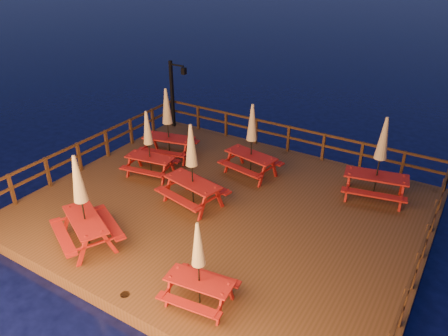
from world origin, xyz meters
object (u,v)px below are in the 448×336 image
Objects in this scene: lamp_post at (175,88)px; picnic_table_2 at (252,139)px; picnic_table_0 at (192,164)px; picnic_table_1 at (168,123)px.

lamp_post reaches higher than picnic_table_2.
lamp_post is 1.08× the size of picnic_table_0.
lamp_post is 6.65m from picnic_table_0.
picnic_table_1 reaches higher than picnic_table_0.
picnic_table_2 is at bearing -6.34° from picnic_table_1.
picnic_table_2 is (5.06, -2.21, -0.39)m from lamp_post.
picnic_table_0 is at bearing -92.78° from picnic_table_2.
picnic_table_0 is at bearing -52.94° from picnic_table_1.
picnic_table_0 reaches higher than picnic_table_2.
lamp_post is at bearing 109.07° from picnic_table_1.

